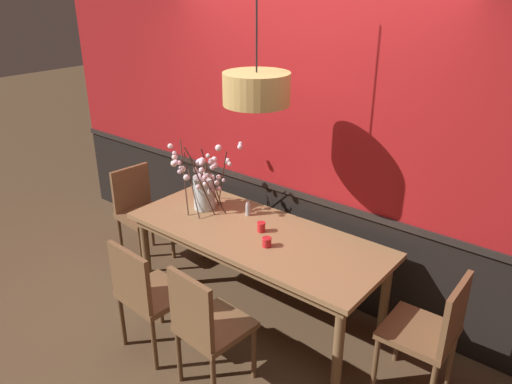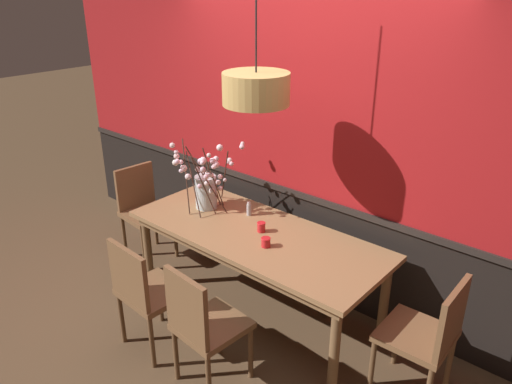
{
  "view_description": "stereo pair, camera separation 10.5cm",
  "coord_description": "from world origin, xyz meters",
  "px_view_note": "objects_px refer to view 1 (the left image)",
  "views": [
    {
      "loc": [
        2.16,
        -2.66,
        2.58
      ],
      "look_at": [
        0.0,
        0.0,
        1.08
      ],
      "focal_mm": 34.8,
      "sensor_mm": 36.0,
      "label": 1
    },
    {
      "loc": [
        2.24,
        -2.6,
        2.58
      ],
      "look_at": [
        0.0,
        0.0,
        1.08
      ],
      "focal_mm": 34.8,
      "sensor_mm": 36.0,
      "label": 2
    }
  ],
  "objects_px": {
    "chair_far_side_left": "(282,210)",
    "dining_table": "(256,241)",
    "chair_head_west_end": "(140,208)",
    "chair_head_east_end": "(431,330)",
    "condiment_bottle": "(248,209)",
    "candle_holder_nearer_edge": "(267,242)",
    "vase_with_blossoms": "(204,188)",
    "pendant_lamp": "(257,89)",
    "chair_near_side_left": "(146,292)",
    "chair_near_side_right": "(207,324)",
    "candle_holder_nearer_center": "(261,227)"
  },
  "relations": [
    {
      "from": "chair_far_side_left",
      "to": "chair_head_west_end",
      "type": "relative_size",
      "value": 1.03
    },
    {
      "from": "condiment_bottle",
      "to": "pendant_lamp",
      "type": "distance_m",
      "value": 1.16
    },
    {
      "from": "vase_with_blossoms",
      "to": "pendant_lamp",
      "type": "xyz_separation_m",
      "value": [
        0.68,
        -0.13,
        0.95
      ]
    },
    {
      "from": "candle_holder_nearer_edge",
      "to": "chair_head_west_end",
      "type": "bearing_deg",
      "value": 176.28
    },
    {
      "from": "condiment_bottle",
      "to": "candle_holder_nearer_edge",
      "type": "bearing_deg",
      "value": -35.26
    },
    {
      "from": "chair_near_side_right",
      "to": "chair_head_east_end",
      "type": "bearing_deg",
      "value": 36.22
    },
    {
      "from": "chair_near_side_right",
      "to": "candle_holder_nearer_edge",
      "type": "distance_m",
      "value": 0.77
    },
    {
      "from": "pendant_lamp",
      "to": "condiment_bottle",
      "type": "bearing_deg",
      "value": 139.15
    },
    {
      "from": "chair_head_west_end",
      "to": "candle_holder_nearer_center",
      "type": "bearing_deg",
      "value": 1.99
    },
    {
      "from": "chair_head_east_end",
      "to": "candle_holder_nearer_edge",
      "type": "bearing_deg",
      "value": -174.26
    },
    {
      "from": "chair_far_side_left",
      "to": "chair_head_east_end",
      "type": "distance_m",
      "value": 1.95
    },
    {
      "from": "vase_with_blossoms",
      "to": "condiment_bottle",
      "type": "bearing_deg",
      "value": 19.78
    },
    {
      "from": "chair_head_east_end",
      "to": "vase_with_blossoms",
      "type": "height_order",
      "value": "vase_with_blossoms"
    },
    {
      "from": "dining_table",
      "to": "chair_near_side_right",
      "type": "distance_m",
      "value": 0.9
    },
    {
      "from": "chair_head_east_end",
      "to": "chair_far_side_left",
      "type": "bearing_deg",
      "value": 155.13
    },
    {
      "from": "chair_near_side_right",
      "to": "candle_holder_nearer_edge",
      "type": "xyz_separation_m",
      "value": [
        -0.07,
        0.72,
        0.27
      ]
    },
    {
      "from": "pendant_lamp",
      "to": "chair_near_side_left",
      "type": "bearing_deg",
      "value": -115.61
    },
    {
      "from": "chair_head_west_end",
      "to": "candle_holder_nearer_center",
      "type": "distance_m",
      "value": 1.48
    },
    {
      "from": "chair_near_side_right",
      "to": "condiment_bottle",
      "type": "bearing_deg",
      "value": 116.33
    },
    {
      "from": "chair_head_east_end",
      "to": "pendant_lamp",
      "type": "xyz_separation_m",
      "value": [
        -1.36,
        -0.07,
        1.36
      ]
    },
    {
      "from": "chair_far_side_left",
      "to": "condiment_bottle",
      "type": "xyz_separation_m",
      "value": [
        0.1,
        -0.63,
        0.27
      ]
    },
    {
      "from": "chair_far_side_left",
      "to": "candle_holder_nearer_edge",
      "type": "bearing_deg",
      "value": -59.96
    },
    {
      "from": "chair_near_side_left",
      "to": "chair_near_side_right",
      "type": "distance_m",
      "value": 0.58
    },
    {
      "from": "chair_far_side_left",
      "to": "chair_near_side_left",
      "type": "height_order",
      "value": "chair_far_side_left"
    },
    {
      "from": "chair_near_side_left",
      "to": "condiment_bottle",
      "type": "height_order",
      "value": "chair_near_side_left"
    },
    {
      "from": "chair_head_east_end",
      "to": "chair_near_side_left",
      "type": "height_order",
      "value": "chair_head_east_end"
    },
    {
      "from": "chair_near_side_left",
      "to": "dining_table",
      "type": "bearing_deg",
      "value": 70.2
    },
    {
      "from": "chair_far_side_left",
      "to": "dining_table",
      "type": "bearing_deg",
      "value": -67.32
    },
    {
      "from": "chair_near_side_right",
      "to": "condiment_bottle",
      "type": "height_order",
      "value": "chair_near_side_right"
    },
    {
      "from": "dining_table",
      "to": "candle_holder_nearer_edge",
      "type": "bearing_deg",
      "value": -31.55
    },
    {
      "from": "dining_table",
      "to": "chair_far_side_left",
      "type": "xyz_separation_m",
      "value": [
        -0.34,
        0.82,
        -0.14
      ]
    },
    {
      "from": "chair_far_side_left",
      "to": "candle_holder_nearer_edge",
      "type": "height_order",
      "value": "chair_far_side_left"
    },
    {
      "from": "chair_far_side_left",
      "to": "chair_head_east_end",
      "type": "xyz_separation_m",
      "value": [
        1.77,
        -0.82,
        -0.0
      ]
    },
    {
      "from": "chair_head_west_end",
      "to": "pendant_lamp",
      "type": "bearing_deg",
      "value": -2.2
    },
    {
      "from": "dining_table",
      "to": "condiment_bottle",
      "type": "distance_m",
      "value": 0.33
    },
    {
      "from": "vase_with_blossoms",
      "to": "pendant_lamp",
      "type": "distance_m",
      "value": 1.17
    },
    {
      "from": "chair_head_west_end",
      "to": "condiment_bottle",
      "type": "distance_m",
      "value": 1.24
    },
    {
      "from": "chair_head_east_end",
      "to": "chair_near_side_right",
      "type": "height_order",
      "value": "chair_near_side_right"
    },
    {
      "from": "chair_head_west_end",
      "to": "chair_head_east_end",
      "type": "bearing_deg",
      "value": 0.34
    },
    {
      "from": "chair_far_side_left",
      "to": "chair_near_side_left",
      "type": "distance_m",
      "value": 1.68
    },
    {
      "from": "chair_head_east_end",
      "to": "candle_holder_nearer_center",
      "type": "xyz_separation_m",
      "value": [
        -1.4,
        0.03,
        0.26
      ]
    },
    {
      "from": "chair_head_east_end",
      "to": "vase_with_blossoms",
      "type": "relative_size",
      "value": 1.48
    },
    {
      "from": "chair_near_side_left",
      "to": "candle_holder_nearer_edge",
      "type": "distance_m",
      "value": 0.94
    },
    {
      "from": "vase_with_blossoms",
      "to": "chair_far_side_left",
      "type": "bearing_deg",
      "value": 70.65
    },
    {
      "from": "candle_holder_nearer_center",
      "to": "chair_near_side_right",
      "type": "bearing_deg",
      "value": -74.34
    },
    {
      "from": "chair_head_west_end",
      "to": "pendant_lamp",
      "type": "relative_size",
      "value": 0.8
    },
    {
      "from": "vase_with_blossoms",
      "to": "candle_holder_nearer_center",
      "type": "xyz_separation_m",
      "value": [
        0.64,
        -0.02,
        -0.15
      ]
    },
    {
      "from": "vase_with_blossoms",
      "to": "pendant_lamp",
      "type": "relative_size",
      "value": 0.54
    },
    {
      "from": "chair_near_side_left",
      "to": "pendant_lamp",
      "type": "height_order",
      "value": "pendant_lamp"
    },
    {
      "from": "chair_near_side_right",
      "to": "pendant_lamp",
      "type": "xyz_separation_m",
      "value": [
        -0.21,
        0.77,
        1.37
      ]
    }
  ]
}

